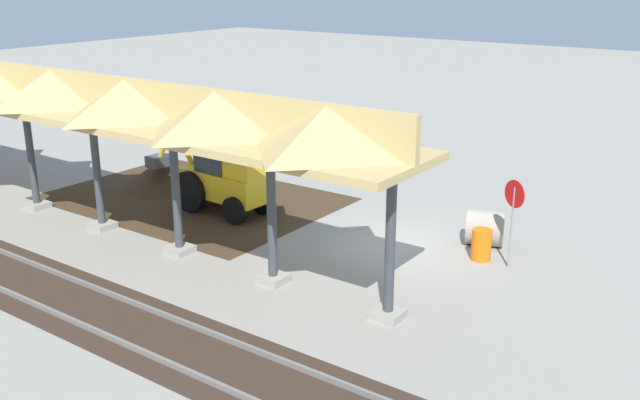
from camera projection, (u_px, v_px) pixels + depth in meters
ground_plane at (398, 245)px, 21.18m from camera, size 120.00×120.00×0.00m
dirt_work_zone at (193, 198)px, 25.46m from camera, size 9.89×7.00×0.01m
platform_canopy at (90, 97)px, 21.23m from camera, size 22.07×3.20×4.90m
rail_tracks at (209, 357)px, 14.98m from camera, size 60.00×2.58×0.15m
stop_sign at (514, 205)px, 19.06m from camera, size 0.68×0.38×2.49m
backhoe at (222, 175)px, 23.78m from camera, size 5.34×1.83×2.82m
dirt_mound at (164, 187)px, 26.83m from camera, size 6.11×6.11×2.27m
concrete_pipe at (485, 228)px, 21.04m from camera, size 1.36×1.35×1.05m
traffic_barrel at (481, 245)px, 19.97m from camera, size 0.56×0.56×0.90m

